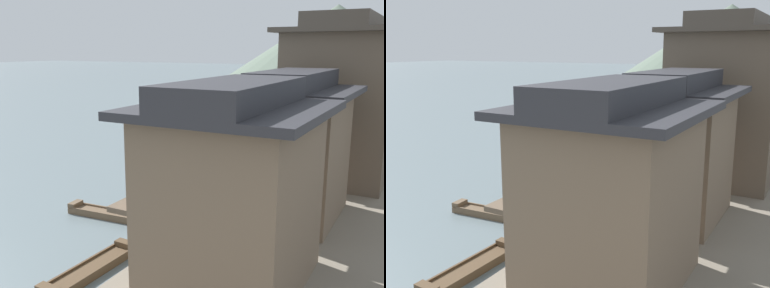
% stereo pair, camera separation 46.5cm
% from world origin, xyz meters
% --- Properties ---
extents(boat_moored_nearest, '(1.14, 3.87, 0.79)m').
position_xyz_m(boat_moored_nearest, '(4.40, 20.91, 0.29)').
color(boat_moored_nearest, '#423328').
rests_on(boat_moored_nearest, ground).
extents(boat_moored_second, '(1.00, 4.15, 0.44)m').
position_xyz_m(boat_moored_second, '(4.79, 4.66, 0.15)').
color(boat_moored_second, brown).
rests_on(boat_moored_second, ground).
extents(boat_moored_third, '(4.51, 1.17, 0.47)m').
position_xyz_m(boat_moored_third, '(2.14, 9.03, 0.16)').
color(boat_moored_third, brown).
rests_on(boat_moored_third, ground).
extents(boat_moored_far, '(4.15, 1.20, 0.57)m').
position_xyz_m(boat_moored_far, '(-5.32, 43.12, 0.19)').
color(boat_moored_far, '#423328').
rests_on(boat_moored_far, ground).
extents(house_waterfront_nearest, '(5.36, 5.75, 6.14)m').
position_xyz_m(house_waterfront_nearest, '(9.67, 5.62, 3.66)').
color(house_waterfront_nearest, '#75604C').
rests_on(house_waterfront_nearest, riverbank_right).
extents(house_waterfront_second, '(5.17, 5.61, 6.14)m').
position_xyz_m(house_waterfront_second, '(9.57, 11.91, 3.66)').
color(house_waterfront_second, '#75604C').
rests_on(house_waterfront_second, riverbank_right).
extents(house_waterfront_tall, '(6.42, 8.07, 8.74)m').
position_xyz_m(house_waterfront_tall, '(10.19, 19.40, 4.93)').
color(house_waterfront_tall, brown).
rests_on(house_waterfront_tall, riverbank_right).
extents(mooring_post_dock_near, '(0.20, 0.20, 0.90)m').
position_xyz_m(mooring_post_dock_near, '(6.70, 5.82, 1.09)').
color(mooring_post_dock_near, '#473828').
rests_on(mooring_post_dock_near, riverbank_right).
extents(mooring_post_dock_mid, '(0.20, 0.20, 0.71)m').
position_xyz_m(mooring_post_dock_mid, '(6.70, 16.63, 1.00)').
color(mooring_post_dock_mid, '#473828').
rests_on(mooring_post_dock_mid, riverbank_right).
extents(mooring_post_dock_far, '(0.20, 0.20, 0.76)m').
position_xyz_m(mooring_post_dock_far, '(6.70, 27.08, 1.02)').
color(mooring_post_dock_far, '#473828').
rests_on(mooring_post_dock_far, riverbank_right).
extents(hill_far_west, '(60.50, 60.50, 19.72)m').
position_xyz_m(hill_far_west, '(-11.01, 125.47, 9.86)').
color(hill_far_west, '#5B6B5B').
rests_on(hill_far_west, ground).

